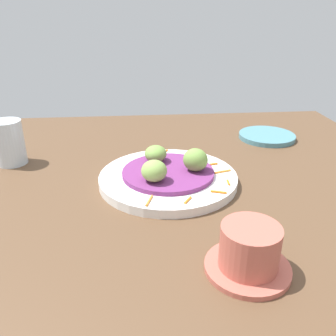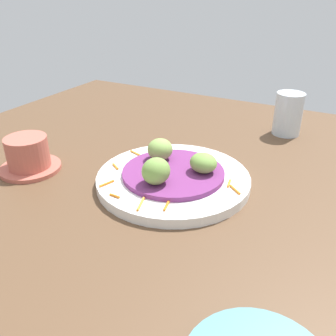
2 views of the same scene
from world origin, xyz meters
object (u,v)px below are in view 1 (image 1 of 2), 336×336
side_plate_small (267,136)px  guac_scoop_right (156,154)px  water_glass (9,143)px  terracotta_bowl (249,252)px  guac_scoop_center (195,160)px  main_plate (168,178)px  guac_scoop_left (154,171)px

side_plate_small → guac_scoop_right: bearing=121.5°
guac_scoop_right → water_glass: (7.92, 32.03, 0.60)cm
guac_scoop_right → terracotta_bowl: (-31.86, -10.48, -1.34)cm
guac_scoop_center → water_glass: size_ratio=0.49×
main_plate → water_glass: water_glass is taller
guac_scoop_left → guac_scoop_right: 9.22cm
guac_scoop_center → terracotta_bowl: bearing=-173.7°
guac_scoop_right → side_plate_small: 36.60cm
guac_scoop_center → guac_scoop_right: guac_scoop_center is taller
guac_scoop_right → terracotta_bowl: size_ratio=0.43×
guac_scoop_left → main_plate: bearing=-35.0°
main_plate → guac_scoop_right: bearing=25.0°
guac_scoop_left → side_plate_small: 42.73cm
main_plate → guac_scoop_right: 6.36cm
guac_scoop_left → terracotta_bowl: bearing=-153.6°
main_plate → side_plate_small: 37.39cm
main_plate → water_glass: size_ratio=2.77×
water_glass → guac_scoop_right: bearing=-103.9°
water_glass → terracotta_bowl: bearing=-133.1°
water_glass → side_plate_small: bearing=-80.0°
main_plate → terracotta_bowl: (-27.04, -8.23, 2.15)cm
main_plate → guac_scoop_left: size_ratio=5.73×
guac_scoop_center → terracotta_bowl: size_ratio=0.42×
guac_scoop_left → terracotta_bowl: same height
guac_scoop_right → side_plate_small: bearing=-58.5°
guac_scoop_center → water_glass: water_glass is taller
guac_scoop_left → side_plate_small: (28.20, -31.85, -4.08)cm
guac_scoop_center → water_glass: bearing=71.6°
guac_scoop_right → terracotta_bowl: bearing=-161.8°
main_plate → side_plate_small: bearing=-50.4°
guac_scoop_left → terracotta_bowl: 25.39cm
terracotta_bowl → main_plate: bearing=16.9°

